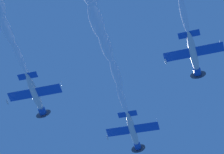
% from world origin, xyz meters
% --- Properties ---
extents(airplane_lead, '(8.26, 9.19, 3.04)m').
position_xyz_m(airplane_lead, '(-3.46, -0.65, 59.56)').
color(airplane_lead, silver).
extents(airplane_left_wingman, '(8.26, 9.19, 2.91)m').
position_xyz_m(airplane_left_wingman, '(9.50, -12.60, 57.90)').
color(airplane_left_wingman, silver).
extents(airplane_right_wingman, '(8.26, 9.19, 2.89)m').
position_xyz_m(airplane_right_wingman, '(6.88, 12.83, 59.10)').
color(airplane_right_wingman, silver).
extents(smoke_trail_lead, '(29.94, 4.11, 3.01)m').
position_xyz_m(smoke_trail_lead, '(19.62, 1.04, 59.95)').
color(smoke_trail_lead, white).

